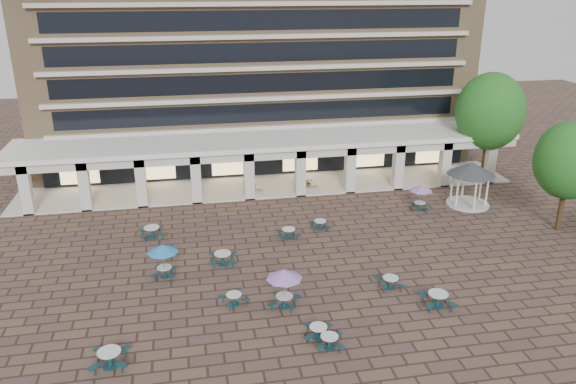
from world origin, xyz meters
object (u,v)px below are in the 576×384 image
Objects in this scene: picnic_table_0 at (110,357)px; picnic_table_1 at (329,341)px; planter_right at (309,187)px; gazebo at (471,174)px; picnic_table_2 at (318,331)px; planter_left at (254,191)px.

picnic_table_0 is 1.17× the size of picnic_table_1.
planter_right is (3.69, 20.93, 0.10)m from picnic_table_1.
picnic_table_1 is at bearing -0.05° from picnic_table_0.
picnic_table_2 is at bearing -136.49° from gazebo.
picnic_table_2 is 21.93m from gazebo.
picnic_table_1 is at bearing -56.80° from picnic_table_2.
gazebo is at bearing 33.66° from picnic_table_0.
planter_right is (4.66, 0.00, 0.04)m from planter_left.
planter_left is at bearing 68.31° from picnic_table_0.
planter_right reaches higher than picnic_table_2.
picnic_table_0 reaches higher than picnic_table_1.
gazebo is at bearing -17.10° from planter_left.
planter_left reaches higher than picnic_table_0.
picnic_table_1 is 0.92m from picnic_table_2.
picnic_table_2 reaches higher than picnic_table_1.
picnic_table_1 is at bearing -87.37° from planter_left.
gazebo reaches higher than planter_right.
picnic_table_0 is 9.96m from picnic_table_2.
picnic_table_1 is 20.96m from planter_left.
picnic_table_1 is 1.08× the size of planter_right.
planter_right reaches higher than picnic_table_1.
planter_left reaches higher than picnic_table_1.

